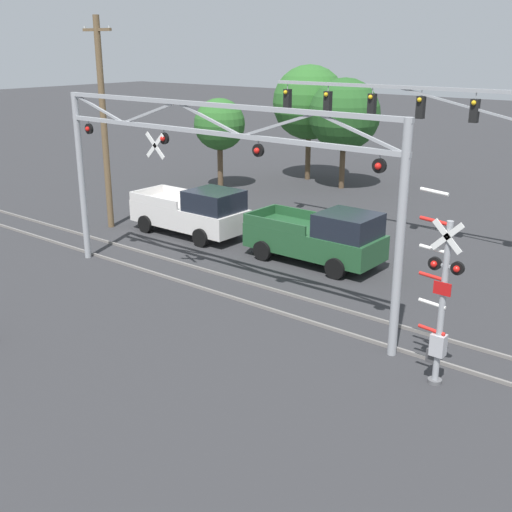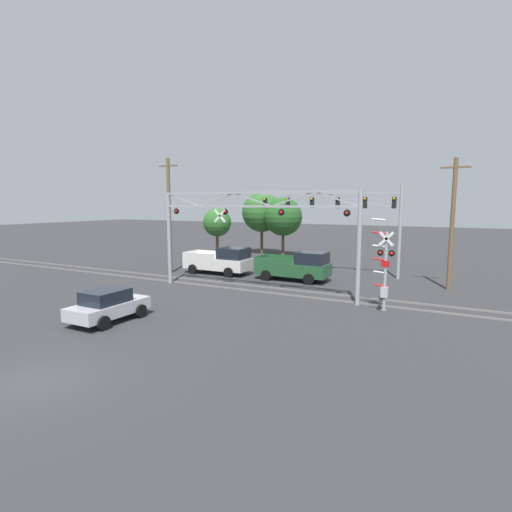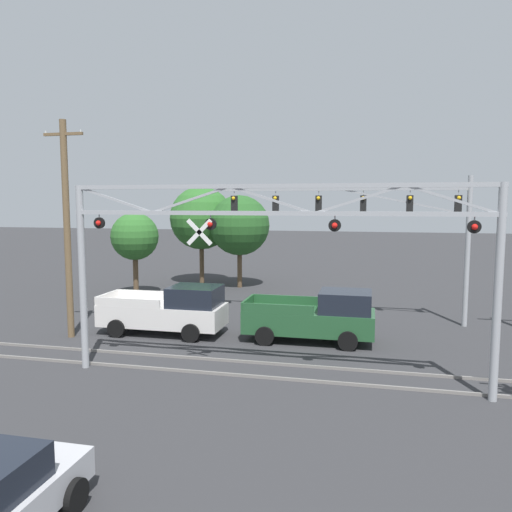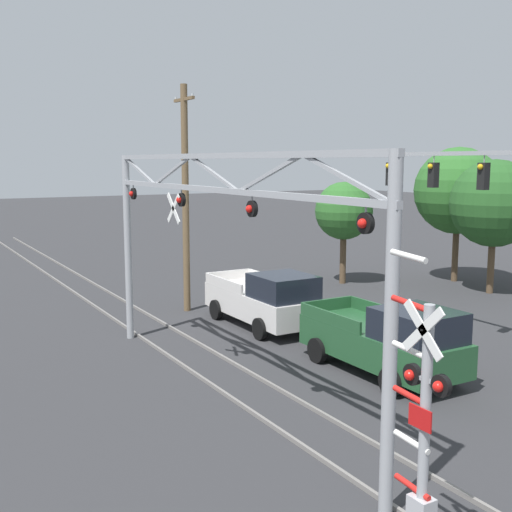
{
  "view_description": "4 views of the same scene",
  "coord_description": "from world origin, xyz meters",
  "px_view_note": "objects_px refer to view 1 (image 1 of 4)",
  "views": [
    {
      "loc": [
        13.73,
        -0.11,
        8.12
      ],
      "look_at": [
        1.97,
        14.52,
        1.88
      ],
      "focal_mm": 45.0,
      "sensor_mm": 36.0,
      "label": 1
    },
    {
      "loc": [
        11.89,
        -7.39,
        5.64
      ],
      "look_at": [
        0.42,
        14.31,
        2.43
      ],
      "focal_mm": 28.0,
      "sensor_mm": 36.0,
      "label": 2
    },
    {
      "loc": [
        3.05,
        -0.8,
        5.84
      ],
      "look_at": [
        -0.94,
        16.58,
        3.91
      ],
      "focal_mm": 35.0,
      "sensor_mm": 36.0,
      "label": 3
    },
    {
      "loc": [
        14.63,
        7.35,
        6.2
      ],
      "look_at": [
        -1.89,
        16.96,
        3.38
      ],
      "focal_mm": 45.0,
      "sensor_mm": 36.0,
      "label": 4
    }
  ],
  "objects_px": {
    "background_tree_beyond_span": "(309,103)",
    "background_tree_far_right_verge": "(344,115)",
    "pickup_truck_following": "(194,212)",
    "traffic_signal_span": "(448,126)",
    "pickup_truck_lead": "(321,237)",
    "utility_pole_left": "(104,123)",
    "crossing_gantry": "(209,166)",
    "crossing_signal_mast": "(440,308)",
    "background_tree_far_left_verge": "(220,125)"
  },
  "relations": [
    {
      "from": "utility_pole_left",
      "to": "traffic_signal_span",
      "type": "bearing_deg",
      "value": 23.54
    },
    {
      "from": "crossing_signal_mast",
      "to": "traffic_signal_span",
      "type": "distance_m",
      "value": 11.38
    },
    {
      "from": "crossing_signal_mast",
      "to": "crossing_gantry",
      "type": "bearing_deg",
      "value": 174.85
    },
    {
      "from": "pickup_truck_following",
      "to": "background_tree_far_left_verge",
      "type": "bearing_deg",
      "value": 125.02
    },
    {
      "from": "crossing_gantry",
      "to": "utility_pole_left",
      "type": "height_order",
      "value": "utility_pole_left"
    },
    {
      "from": "utility_pole_left",
      "to": "pickup_truck_following",
      "type": "bearing_deg",
      "value": 19.87
    },
    {
      "from": "pickup_truck_following",
      "to": "pickup_truck_lead",
      "type": "bearing_deg",
      "value": 2.08
    },
    {
      "from": "crossing_signal_mast",
      "to": "background_tree_far_left_verge",
      "type": "relative_size",
      "value": 0.95
    },
    {
      "from": "background_tree_beyond_span",
      "to": "background_tree_far_right_verge",
      "type": "height_order",
      "value": "background_tree_beyond_span"
    },
    {
      "from": "background_tree_beyond_span",
      "to": "background_tree_far_right_verge",
      "type": "xyz_separation_m",
      "value": [
        3.05,
        -0.92,
        -0.45
      ]
    },
    {
      "from": "utility_pole_left",
      "to": "background_tree_far_left_verge",
      "type": "relative_size",
      "value": 1.78
    },
    {
      "from": "crossing_gantry",
      "to": "crossing_signal_mast",
      "type": "distance_m",
      "value": 8.62
    },
    {
      "from": "traffic_signal_span",
      "to": "background_tree_far_left_verge",
      "type": "xyz_separation_m",
      "value": [
        -15.0,
        3.58,
        -1.39
      ]
    },
    {
      "from": "pickup_truck_lead",
      "to": "traffic_signal_span",
      "type": "bearing_deg",
      "value": 54.95
    },
    {
      "from": "background_tree_far_left_verge",
      "to": "crossing_gantry",
      "type": "bearing_deg",
      "value": -49.21
    },
    {
      "from": "traffic_signal_span",
      "to": "pickup_truck_lead",
      "type": "xyz_separation_m",
      "value": [
        -2.92,
        -4.16,
        -4.03
      ]
    },
    {
      "from": "crossing_gantry",
      "to": "background_tree_far_right_verge",
      "type": "bearing_deg",
      "value": 107.88
    },
    {
      "from": "crossing_signal_mast",
      "to": "traffic_signal_span",
      "type": "height_order",
      "value": "traffic_signal_span"
    },
    {
      "from": "traffic_signal_span",
      "to": "utility_pole_left",
      "type": "xyz_separation_m",
      "value": [
        -13.4,
        -5.84,
        -0.32
      ]
    },
    {
      "from": "pickup_truck_lead",
      "to": "background_tree_beyond_span",
      "type": "height_order",
      "value": "background_tree_beyond_span"
    },
    {
      "from": "pickup_truck_lead",
      "to": "pickup_truck_following",
      "type": "bearing_deg",
      "value": -177.92
    },
    {
      "from": "crossing_signal_mast",
      "to": "background_tree_far_right_verge",
      "type": "bearing_deg",
      "value": 127.36
    },
    {
      "from": "utility_pole_left",
      "to": "background_tree_far_right_verge",
      "type": "height_order",
      "value": "utility_pole_left"
    },
    {
      "from": "utility_pole_left",
      "to": "crossing_signal_mast",
      "type": "bearing_deg",
      "value": -13.35
    },
    {
      "from": "pickup_truck_lead",
      "to": "pickup_truck_following",
      "type": "height_order",
      "value": "same"
    },
    {
      "from": "traffic_signal_span",
      "to": "pickup_truck_lead",
      "type": "height_order",
      "value": "traffic_signal_span"
    },
    {
      "from": "utility_pole_left",
      "to": "background_tree_far_right_verge",
      "type": "relative_size",
      "value": 1.47
    },
    {
      "from": "crossing_gantry",
      "to": "background_tree_far_left_verge",
      "type": "xyz_separation_m",
      "value": [
        -11.12,
        12.89,
        -0.75
      ]
    },
    {
      "from": "traffic_signal_span",
      "to": "pickup_truck_following",
      "type": "height_order",
      "value": "traffic_signal_span"
    },
    {
      "from": "crossing_gantry",
      "to": "background_tree_far_right_verge",
      "type": "xyz_separation_m",
      "value": [
        -5.61,
        17.41,
        -0.19
      ]
    },
    {
      "from": "pickup_truck_following",
      "to": "background_tree_beyond_span",
      "type": "relative_size",
      "value": 0.79
    },
    {
      "from": "background_tree_far_right_verge",
      "to": "background_tree_beyond_span",
      "type": "bearing_deg",
      "value": 163.27
    },
    {
      "from": "crossing_gantry",
      "to": "crossing_signal_mast",
      "type": "relative_size",
      "value": 2.78
    },
    {
      "from": "pickup_truck_lead",
      "to": "background_tree_beyond_span",
      "type": "relative_size",
      "value": 0.78
    },
    {
      "from": "crossing_gantry",
      "to": "traffic_signal_span",
      "type": "bearing_deg",
      "value": 67.41
    },
    {
      "from": "background_tree_far_left_verge",
      "to": "background_tree_far_right_verge",
      "type": "relative_size",
      "value": 0.82
    },
    {
      "from": "crossing_signal_mast",
      "to": "background_tree_far_left_verge",
      "type": "distance_m",
      "value": 23.74
    },
    {
      "from": "crossing_gantry",
      "to": "traffic_signal_span",
      "type": "relative_size",
      "value": 1.15
    },
    {
      "from": "pickup_truck_lead",
      "to": "background_tree_far_left_verge",
      "type": "relative_size",
      "value": 1.04
    },
    {
      "from": "traffic_signal_span",
      "to": "background_tree_beyond_span",
      "type": "xyz_separation_m",
      "value": [
        -12.54,
        9.01,
        -0.39
      ]
    },
    {
      "from": "crossing_signal_mast",
      "to": "pickup_truck_following",
      "type": "height_order",
      "value": "crossing_signal_mast"
    },
    {
      "from": "pickup_truck_following",
      "to": "utility_pole_left",
      "type": "height_order",
      "value": "utility_pole_left"
    },
    {
      "from": "crossing_gantry",
      "to": "pickup_truck_lead",
      "type": "xyz_separation_m",
      "value": [
        0.96,
        5.15,
        -3.39
      ]
    },
    {
      "from": "crossing_signal_mast",
      "to": "pickup_truck_following",
      "type": "bearing_deg",
      "value": 157.67
    },
    {
      "from": "traffic_signal_span",
      "to": "pickup_truck_following",
      "type": "bearing_deg",
      "value": -154.96
    },
    {
      "from": "crossing_gantry",
      "to": "background_tree_far_right_verge",
      "type": "distance_m",
      "value": 18.29
    },
    {
      "from": "traffic_signal_span",
      "to": "background_tree_far_left_verge",
      "type": "bearing_deg",
      "value": 166.57
    },
    {
      "from": "crossing_gantry",
      "to": "utility_pole_left",
      "type": "relative_size",
      "value": 1.47
    },
    {
      "from": "traffic_signal_span",
      "to": "background_tree_far_left_verge",
      "type": "distance_m",
      "value": 15.48
    },
    {
      "from": "crossing_signal_mast",
      "to": "background_tree_beyond_span",
      "type": "height_order",
      "value": "background_tree_beyond_span"
    }
  ]
}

